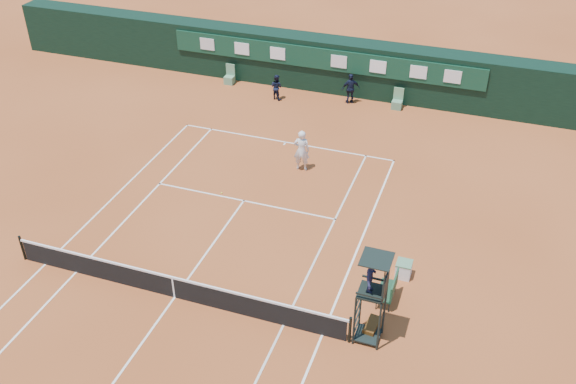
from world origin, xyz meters
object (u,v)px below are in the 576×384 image
object	(u,v)px
tennis_net	(173,287)
player	(302,150)
umpire_chair	(372,282)
cooler	(404,269)
player_bench	(390,288)

from	to	relation	value
tennis_net	player	world-z (taller)	player
tennis_net	umpire_chair	bearing A→B (deg)	3.04
tennis_net	player	xyz separation A→B (m)	(1.54, 9.71, 0.51)
umpire_chair	cooler	size ratio (longest dim) A/B	5.30
player	cooler	bearing A→B (deg)	126.52
umpire_chair	player_bench	world-z (taller)	umpire_chair
umpire_chair	player_bench	xyz separation A→B (m)	(0.30, 1.96, -1.86)
tennis_net	umpire_chair	size ratio (longest dim) A/B	3.77
player	umpire_chair	bearing A→B (deg)	111.35
tennis_net	player	distance (m)	9.85
player	player_bench	bearing A→B (deg)	119.01
umpire_chair	player	xyz separation A→B (m)	(-5.39, 9.35, -1.44)
player	tennis_net	bearing A→B (deg)	72.41
cooler	umpire_chair	bearing A→B (deg)	-98.78
tennis_net	cooler	world-z (taller)	tennis_net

